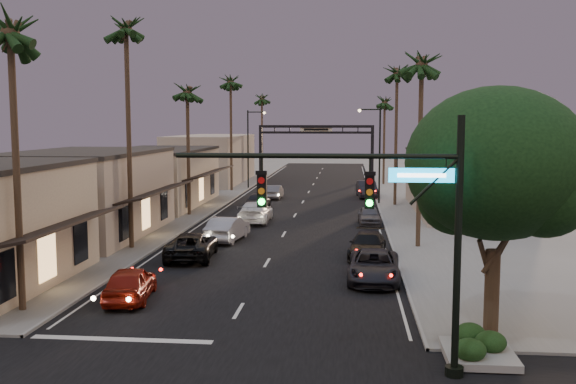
% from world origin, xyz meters
% --- Properties ---
extents(ground, '(200.00, 200.00, 0.00)m').
position_xyz_m(ground, '(0.00, 40.00, 0.00)').
color(ground, slate).
rests_on(ground, ground).
extents(road, '(14.00, 120.00, 0.02)m').
position_xyz_m(road, '(0.00, 45.00, 0.00)').
color(road, black).
rests_on(road, ground).
extents(sidewalk_left, '(5.00, 92.00, 0.12)m').
position_xyz_m(sidewalk_left, '(-9.50, 52.00, 0.06)').
color(sidewalk_left, slate).
rests_on(sidewalk_left, ground).
extents(sidewalk_right, '(5.00, 92.00, 0.12)m').
position_xyz_m(sidewalk_right, '(9.50, 52.00, 0.06)').
color(sidewalk_right, slate).
rests_on(sidewalk_right, ground).
extents(storefront_mid, '(8.00, 14.00, 5.50)m').
position_xyz_m(storefront_mid, '(-13.00, 26.00, 2.75)').
color(storefront_mid, gray).
rests_on(storefront_mid, ground).
extents(storefront_far, '(8.00, 16.00, 5.00)m').
position_xyz_m(storefront_far, '(-13.00, 42.00, 2.50)').
color(storefront_far, tan).
rests_on(storefront_far, ground).
extents(storefront_dist, '(8.00, 20.00, 6.00)m').
position_xyz_m(storefront_dist, '(-13.00, 65.00, 3.00)').
color(storefront_dist, gray).
rests_on(storefront_dist, ground).
extents(building_right, '(8.00, 18.00, 5.00)m').
position_xyz_m(building_right, '(14.00, 40.00, 2.50)').
color(building_right, gray).
rests_on(building_right, ground).
extents(traffic_signal, '(8.51, 0.22, 7.80)m').
position_xyz_m(traffic_signal, '(5.69, 4.00, 5.08)').
color(traffic_signal, black).
rests_on(traffic_signal, ground).
extents(corner_tree, '(6.20, 6.20, 8.80)m').
position_xyz_m(corner_tree, '(9.48, 7.45, 5.98)').
color(corner_tree, '#38281C').
rests_on(corner_tree, ground).
extents(planter, '(2.20, 2.60, 0.24)m').
position_xyz_m(planter, '(8.60, 5.50, 0.00)').
color(planter, gray).
rests_on(planter, ground).
extents(arch, '(15.20, 0.40, 7.27)m').
position_xyz_m(arch, '(0.00, 70.00, 5.53)').
color(arch, black).
rests_on(arch, ground).
extents(streetlight_right, '(2.13, 0.30, 9.00)m').
position_xyz_m(streetlight_right, '(6.92, 45.00, 5.33)').
color(streetlight_right, black).
rests_on(streetlight_right, ground).
extents(streetlight_left, '(2.13, 0.30, 9.00)m').
position_xyz_m(streetlight_left, '(-6.92, 58.00, 5.33)').
color(streetlight_left, black).
rests_on(streetlight_left, ground).
extents(palm_la, '(3.20, 3.20, 13.20)m').
position_xyz_m(palm_la, '(-8.60, 9.00, 11.44)').
color(palm_la, '#38281C').
rests_on(palm_la, ground).
extents(palm_lb, '(3.20, 3.20, 15.20)m').
position_xyz_m(palm_lb, '(-8.60, 22.00, 13.39)').
color(palm_lb, '#38281C').
rests_on(palm_lb, ground).
extents(palm_lc, '(3.20, 3.20, 12.20)m').
position_xyz_m(palm_lc, '(-8.60, 36.00, 10.47)').
color(palm_lc, '#38281C').
rests_on(palm_lc, ground).
extents(palm_ld, '(3.20, 3.20, 14.20)m').
position_xyz_m(palm_ld, '(-8.60, 55.00, 12.42)').
color(palm_ld, '#38281C').
rests_on(palm_ld, ground).
extents(palm_ra, '(3.20, 3.20, 13.20)m').
position_xyz_m(palm_ra, '(8.60, 24.00, 11.44)').
color(palm_ra, '#38281C').
rests_on(palm_ra, ground).
extents(palm_rb, '(3.20, 3.20, 14.20)m').
position_xyz_m(palm_rb, '(8.60, 44.00, 12.42)').
color(palm_rb, '#38281C').
rests_on(palm_rb, ground).
extents(palm_rc, '(3.20, 3.20, 12.20)m').
position_xyz_m(palm_rc, '(8.60, 64.00, 10.47)').
color(palm_rc, '#38281C').
rests_on(palm_rc, ground).
extents(palm_far, '(3.20, 3.20, 13.20)m').
position_xyz_m(palm_far, '(-8.30, 78.00, 11.44)').
color(palm_far, '#38281C').
rests_on(palm_far, ground).
extents(oncoming_red, '(2.32, 4.56, 1.49)m').
position_xyz_m(oncoming_red, '(-4.89, 11.13, 0.74)').
color(oncoming_red, maroon).
rests_on(oncoming_red, ground).
extents(oncoming_pickup, '(2.85, 5.47, 1.47)m').
position_xyz_m(oncoming_pickup, '(-4.32, 19.72, 0.74)').
color(oncoming_pickup, black).
rests_on(oncoming_pickup, ground).
extents(oncoming_silver, '(2.26, 4.97, 1.58)m').
position_xyz_m(oncoming_silver, '(-3.35, 25.22, 0.79)').
color(oncoming_silver, '#96959A').
rests_on(oncoming_silver, ground).
extents(oncoming_white, '(2.33, 5.60, 1.62)m').
position_xyz_m(oncoming_white, '(-2.70, 33.07, 0.81)').
color(oncoming_white, silver).
rests_on(oncoming_white, ground).
extents(oncoming_dgrey, '(1.95, 4.31, 1.44)m').
position_xyz_m(oncoming_dgrey, '(-3.63, 41.25, 0.72)').
color(oncoming_dgrey, black).
rests_on(oncoming_dgrey, ground).
extents(oncoming_grey_far, '(1.52, 4.18, 1.37)m').
position_xyz_m(oncoming_grey_far, '(-3.05, 48.39, 0.68)').
color(oncoming_grey_far, '#57575D').
rests_on(oncoming_grey_far, ground).
extents(curbside_near, '(2.65, 5.34, 1.45)m').
position_xyz_m(curbside_near, '(5.63, 15.47, 0.73)').
color(curbside_near, black).
rests_on(curbside_near, ground).
extents(curbside_black, '(2.43, 5.00, 1.40)m').
position_xyz_m(curbside_black, '(5.47, 20.97, 0.70)').
color(curbside_black, black).
rests_on(curbside_black, ground).
extents(curbside_grey, '(1.73, 4.06, 1.37)m').
position_xyz_m(curbside_grey, '(5.93, 32.81, 0.68)').
color(curbside_grey, '#4B4A4F').
rests_on(curbside_grey, ground).
extents(curbside_far, '(2.25, 5.28, 1.69)m').
position_xyz_m(curbside_far, '(6.20, 50.35, 0.85)').
color(curbside_far, black).
rests_on(curbside_far, ground).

